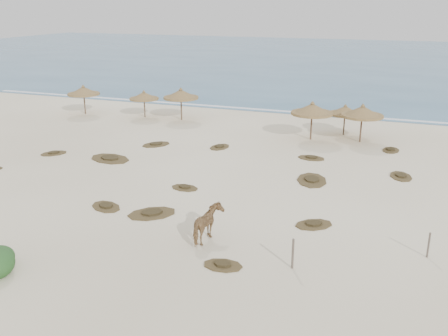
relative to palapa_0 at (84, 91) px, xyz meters
The scene contains 25 objects.
ground 26.27m from the palapa_0, 45.19° to the right, with size 160.00×160.00×0.00m, color white.
ocean 59.40m from the palapa_0, 71.89° to the left, with size 200.00×100.00×0.01m, color #2A5C80.
foam_line 20.00m from the palapa_0, 21.92° to the left, with size 70.00×0.60×0.01m, color silver.
palapa_0 is the anchor object (origin of this frame).
palapa_1 5.89m from the palapa_0, ahead, with size 3.04×3.04×2.45m.
palapa_2 9.45m from the palapa_0, ahead, with size 3.42×3.42×2.87m.
palapa_3 21.44m from the palapa_0, ahead, with size 4.14×4.14×2.95m.
palapa_4 23.52m from the palapa_0, ahead, with size 2.66×2.66×2.44m.
palapa_5 24.97m from the palapa_0, ahead, with size 3.80×3.80×2.89m.
horse 28.68m from the palapa_0, 44.64° to the right, with size 0.86×1.88×1.59m, color #8B623F.
fence_post_near 32.29m from the palapa_0, 40.96° to the right, with size 0.09×0.09×1.26m, color brown.
fence_post_far 34.65m from the palapa_0, 32.07° to the right, with size 0.08×0.08×1.10m, color brown.
scrub_1 15.15m from the palapa_0, 49.02° to the right, with size 3.39×2.65×0.16m.
scrub_2 22.30m from the palapa_0, 41.03° to the right, with size 1.70×1.22×0.16m.
scrub_3 25.70m from the palapa_0, 25.14° to the right, with size 2.25×2.94×0.16m.
scrub_4 29.78m from the palapa_0, 34.72° to the right, with size 2.17×2.04×0.16m.
scrub_6 13.38m from the palapa_0, 32.92° to the right, with size 2.35×2.51×0.16m.
scrub_7 23.37m from the palapa_0, 16.36° to the right, with size 1.88×1.29×0.16m.
scrub_8 13.04m from the palapa_0, 64.43° to the right, with size 2.01×2.07×0.16m.
scrub_9 24.94m from the palapa_0, 47.71° to the right, with size 2.84×2.75×0.16m.
scrub_10 27.45m from the palapa_0, ahead, with size 1.28×1.82×0.16m.
scrub_11 23.31m from the palapa_0, 52.53° to the right, with size 2.17×1.87×0.16m.
scrub_12 30.96m from the palapa_0, 45.24° to the right, with size 1.68×1.18×0.16m.
scrub_13 17.00m from the palapa_0, 21.61° to the right, with size 1.52×2.02×0.16m.
scrub_14 29.34m from the palapa_0, 16.64° to the right, with size 1.66×2.15×0.16m.
Camera 1 is at (9.37, -19.70, 9.92)m, focal length 40.00 mm.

